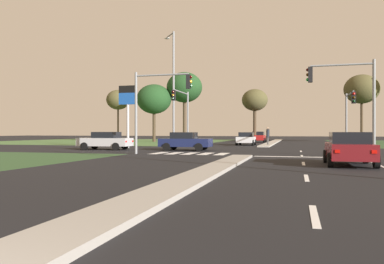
# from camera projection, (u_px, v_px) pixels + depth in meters

# --- Properties ---
(ground_plane) EXTENTS (200.00, 200.00, 0.00)m
(ground_plane) POSITION_uv_depth(u_px,v_px,m) (256.00, 151.00, 31.21)
(ground_plane) COLOR black
(grass_verge_far_left) EXTENTS (35.00, 35.00, 0.01)m
(grass_verge_far_left) POSITION_uv_depth(u_px,v_px,m) (110.00, 141.00, 61.54)
(grass_verge_far_left) COLOR #476B38
(grass_verge_far_left) RESTS_ON ground
(median_island_near) EXTENTS (1.20, 22.00, 0.14)m
(median_island_near) POSITION_uv_depth(u_px,v_px,m) (198.00, 176.00, 12.88)
(median_island_near) COLOR gray
(median_island_near) RESTS_ON ground
(median_island_far) EXTENTS (1.20, 36.00, 0.14)m
(median_island_far) POSITION_uv_depth(u_px,v_px,m) (274.00, 142.00, 55.34)
(median_island_far) COLOR #ADA89E
(median_island_far) RESTS_ON ground
(lane_dash_near) EXTENTS (0.14, 2.00, 0.01)m
(lane_dash_near) POSITION_uv_depth(u_px,v_px,m) (314.00, 215.00, 7.12)
(lane_dash_near) COLOR silver
(lane_dash_near) RESTS_ON ground
(lane_dash_second) EXTENTS (0.14, 2.00, 0.01)m
(lane_dash_second) POSITION_uv_depth(u_px,v_px,m) (306.00, 178.00, 12.91)
(lane_dash_second) COLOR silver
(lane_dash_second) RESTS_ON ground
(lane_dash_third) EXTENTS (0.14, 2.00, 0.01)m
(lane_dash_third) POSITION_uv_depth(u_px,v_px,m) (303.00, 164.00, 18.70)
(lane_dash_third) COLOR silver
(lane_dash_third) RESTS_ON ground
(lane_dash_fourth) EXTENTS (0.14, 2.00, 0.01)m
(lane_dash_fourth) POSITION_uv_depth(u_px,v_px,m) (302.00, 156.00, 24.49)
(lane_dash_fourth) COLOR silver
(lane_dash_fourth) RESTS_ON ground
(lane_dash_fifth) EXTENTS (0.14, 2.00, 0.01)m
(lane_dash_fifth) POSITION_uv_depth(u_px,v_px,m) (301.00, 151.00, 30.28)
(lane_dash_fifth) COLOR silver
(lane_dash_fifth) RESTS_ON ground
(stop_bar_near) EXTENTS (6.40, 0.50, 0.01)m
(stop_bar_near) POSITION_uv_depth(u_px,v_px,m) (307.00, 157.00, 23.46)
(stop_bar_near) COLOR silver
(stop_bar_near) RESTS_ON ground
(crosswalk_bar_near) EXTENTS (0.70, 2.80, 0.01)m
(crosswalk_bar_near) POSITION_uv_depth(u_px,v_px,m) (159.00, 153.00, 27.87)
(crosswalk_bar_near) COLOR silver
(crosswalk_bar_near) RESTS_ON ground
(crosswalk_bar_second) EXTENTS (0.70, 2.80, 0.01)m
(crosswalk_bar_second) POSITION_uv_depth(u_px,v_px,m) (174.00, 153.00, 27.57)
(crosswalk_bar_second) COLOR silver
(crosswalk_bar_second) RESTS_ON ground
(crosswalk_bar_third) EXTENTS (0.70, 2.80, 0.01)m
(crosswalk_bar_third) POSITION_uv_depth(u_px,v_px,m) (190.00, 153.00, 27.27)
(crosswalk_bar_third) COLOR silver
(crosswalk_bar_third) RESTS_ON ground
(crosswalk_bar_fourth) EXTENTS (0.70, 2.80, 0.01)m
(crosswalk_bar_fourth) POSITION_uv_depth(u_px,v_px,m) (206.00, 154.00, 26.97)
(crosswalk_bar_fourth) COLOR silver
(crosswalk_bar_fourth) RESTS_ON ground
(crosswalk_bar_fifth) EXTENTS (0.70, 2.80, 0.01)m
(crosswalk_bar_fifth) POSITION_uv_depth(u_px,v_px,m) (222.00, 154.00, 26.67)
(crosswalk_bar_fifth) COLOR silver
(crosswalk_bar_fifth) RESTS_ON ground
(car_white_near) EXTENTS (1.99, 4.23, 1.47)m
(car_white_near) POSITION_uv_depth(u_px,v_px,m) (246.00, 139.00, 44.22)
(car_white_near) COLOR silver
(car_white_near) RESTS_ON ground
(car_maroon_second) EXTENTS (2.06, 4.19, 1.53)m
(car_maroon_second) POSITION_uv_depth(u_px,v_px,m) (349.00, 148.00, 17.71)
(car_maroon_second) COLOR maroon
(car_maroon_second) RESTS_ON ground
(car_silver_third) EXTENTS (4.59, 1.96, 1.52)m
(car_silver_third) POSITION_uv_depth(u_px,v_px,m) (105.00, 141.00, 33.06)
(car_silver_third) COLOR #B7B7BC
(car_silver_third) RESTS_ON ground
(car_red_fourth) EXTENTS (2.03, 4.26, 1.55)m
(car_red_fourth) POSITION_uv_depth(u_px,v_px,m) (258.00, 137.00, 56.12)
(car_red_fourth) COLOR #A31919
(car_red_fourth) RESTS_ON ground
(car_navy_fifth) EXTENTS (4.25, 2.07, 1.50)m
(car_navy_fifth) POSITION_uv_depth(u_px,v_px,m) (185.00, 141.00, 31.81)
(car_navy_fifth) COLOR #161E47
(car_navy_fifth) RESTS_ON ground
(traffic_signal_near_right) EXTENTS (3.96, 0.32, 5.84)m
(traffic_signal_near_right) POSITION_uv_depth(u_px,v_px,m) (349.00, 91.00, 23.21)
(traffic_signal_near_right) COLOR gray
(traffic_signal_near_right) RESTS_ON ground
(traffic_signal_near_left) EXTENTS (4.13, 0.32, 5.67)m
(traffic_signal_near_left) POSITION_uv_depth(u_px,v_px,m) (156.00, 98.00, 26.45)
(traffic_signal_near_left) COLOR gray
(traffic_signal_near_left) RESTS_ON ground
(traffic_signal_far_left) EXTENTS (0.32, 5.05, 5.62)m
(traffic_signal_far_left) POSITION_uv_depth(u_px,v_px,m) (183.00, 108.00, 37.80)
(traffic_signal_far_left) COLOR gray
(traffic_signal_far_left) RESTS_ON ground
(traffic_signal_far_right) EXTENTS (0.32, 5.09, 5.06)m
(traffic_signal_far_right) POSITION_uv_depth(u_px,v_px,m) (349.00, 109.00, 33.71)
(traffic_signal_far_right) COLOR gray
(traffic_signal_far_right) RESTS_ON ground
(street_lamp_second) EXTENTS (1.55, 1.80, 11.00)m
(street_lamp_second) POSITION_uv_depth(u_px,v_px,m) (173.00, 84.00, 36.56)
(street_lamp_second) COLOR gray
(street_lamp_second) RESTS_ON ground
(pedestrian_at_median) EXTENTS (0.34, 0.34, 1.89)m
(pedestrian_at_median) POSITION_uv_depth(u_px,v_px,m) (268.00, 134.00, 41.66)
(pedestrian_at_median) COLOR #4C4C4C
(pedestrian_at_median) RESTS_ON median_island_far
(fuel_price_totem) EXTENTS (1.80, 0.24, 5.95)m
(fuel_price_totem) POSITION_uv_depth(u_px,v_px,m) (128.00, 102.00, 36.98)
(fuel_price_totem) COLOR silver
(fuel_price_totem) RESTS_ON ground
(treeline_near) EXTENTS (3.96, 3.96, 8.67)m
(treeline_near) POSITION_uv_depth(u_px,v_px,m) (118.00, 100.00, 65.94)
(treeline_near) COLOR #423323
(treeline_near) RESTS_ON ground
(treeline_second) EXTENTS (5.31, 5.31, 8.79)m
(treeline_second) POSITION_uv_depth(u_px,v_px,m) (154.00, 99.00, 59.14)
(treeline_second) COLOR #423323
(treeline_second) RESTS_ON ground
(treeline_third) EXTENTS (5.50, 5.50, 10.72)m
(treeline_third) POSITION_uv_depth(u_px,v_px,m) (184.00, 88.00, 59.66)
(treeline_third) COLOR #423323
(treeline_third) RESTS_ON ground
(treeline_fourth) EXTENTS (3.67, 3.67, 7.64)m
(treeline_fourth) POSITION_uv_depth(u_px,v_px,m) (255.00, 101.00, 55.29)
(treeline_fourth) COLOR #423323
(treeline_fourth) RESTS_ON ground
(treeline_fifth) EXTENTS (4.73, 4.73, 9.46)m
(treeline_fifth) POSITION_uv_depth(u_px,v_px,m) (362.00, 89.00, 53.49)
(treeline_fifth) COLOR #423323
(treeline_fifth) RESTS_ON ground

